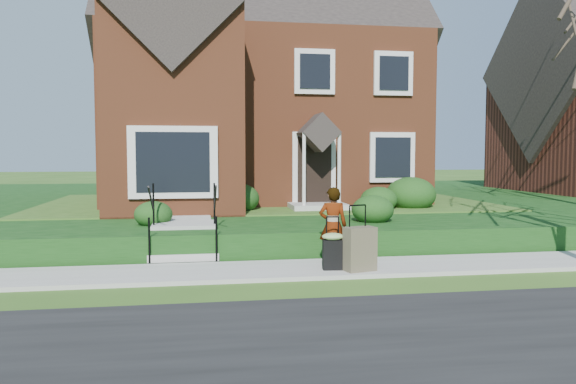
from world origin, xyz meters
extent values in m
plane|color=#2D5119|center=(0.00, 0.00, 0.00)|extent=(120.00, 120.00, 0.00)
cube|color=black|center=(0.00, -5.00, 0.01)|extent=(60.00, 6.00, 0.01)
cube|color=#9E9B93|center=(0.00, 0.00, 0.04)|extent=(60.00, 1.60, 0.08)
cube|color=#0F330E|center=(4.00, 10.90, 0.30)|extent=(44.00, 20.00, 0.60)
cube|color=#9E9B93|center=(-2.50, 5.00, 0.63)|extent=(1.20, 6.00, 0.06)
cube|color=brown|center=(0.00, 10.00, 3.30)|extent=(10.00, 8.00, 5.40)
cube|color=brown|center=(-2.80, 5.20, 3.30)|extent=(3.60, 2.40, 5.40)
cube|color=silver|center=(-2.80, 4.05, 2.00)|extent=(2.20, 0.30, 1.80)
cube|color=black|center=(1.20, 5.94, 1.65)|extent=(1.00, 0.12, 2.10)
cube|color=black|center=(3.60, 5.95, 2.10)|extent=(1.40, 0.10, 1.50)
cube|color=#9E9B93|center=(-2.50, 1.00, 0.15)|extent=(1.40, 0.30, 0.15)
cube|color=#9E9B93|center=(-2.50, 1.30, 0.30)|extent=(1.40, 0.30, 0.15)
cube|color=#9E9B93|center=(-2.50, 1.60, 0.45)|extent=(1.40, 0.30, 0.15)
cube|color=#9E9B93|center=(-2.50, 1.90, 0.60)|extent=(1.40, 0.30, 0.15)
cube|color=#9E9B93|center=(-2.50, 2.45, 0.60)|extent=(1.40, 0.80, 0.15)
cylinder|color=black|center=(-3.15, 0.85, 0.53)|extent=(0.04, 0.04, 0.90)
cylinder|color=black|center=(-3.15, 2.05, 1.13)|extent=(0.04, 0.04, 0.90)
cylinder|color=black|center=(-1.85, 0.85, 0.53)|extent=(0.04, 0.04, 0.90)
cylinder|color=black|center=(-1.85, 2.05, 1.13)|extent=(0.04, 0.04, 0.90)
ellipsoid|color=#14340F|center=(-4.02, 5.38, 1.12)|extent=(1.47, 1.47, 1.03)
ellipsoid|color=#14340F|center=(-1.11, 5.51, 1.04)|extent=(1.26, 1.26, 0.88)
ellipsoid|color=#14340F|center=(2.93, 5.14, 0.97)|extent=(1.06, 1.06, 0.74)
ellipsoid|color=#14340F|center=(4.03, 5.49, 1.12)|extent=(1.47, 1.47, 1.03)
ellipsoid|color=#14340F|center=(-3.21, 2.74, 0.90)|extent=(0.86, 0.86, 0.60)
ellipsoid|color=#14340F|center=(1.91, 2.55, 0.95)|extent=(1.00, 1.00, 0.70)
imported|color=#999999|center=(0.38, 0.28, 0.83)|extent=(0.61, 0.47, 1.49)
cube|color=black|center=(0.24, -0.29, 0.36)|extent=(0.39, 0.24, 0.56)
cylinder|color=black|center=(0.24, -0.29, 1.05)|extent=(0.22, 0.05, 0.03)
cylinder|color=black|center=(0.13, -0.29, 0.84)|extent=(0.02, 0.02, 0.42)
cylinder|color=black|center=(0.36, -0.29, 0.84)|extent=(0.02, 0.02, 0.42)
cylinder|color=black|center=(0.11, -0.29, 0.11)|extent=(0.05, 0.06, 0.06)
cylinder|color=black|center=(0.37, -0.29, 0.11)|extent=(0.05, 0.06, 0.06)
ellipsoid|color=#8CB366|center=(0.24, -0.29, 0.70)|extent=(0.44, 0.37, 0.13)
cube|color=brown|center=(0.71, -0.47, 0.48)|extent=(0.62, 0.44, 0.80)
cylinder|color=black|center=(0.71, -0.47, 1.28)|extent=(0.33, 0.11, 0.03)
cylinder|color=black|center=(0.54, -0.47, 1.08)|extent=(0.02, 0.02, 0.39)
cylinder|color=black|center=(0.88, -0.47, 1.08)|extent=(0.02, 0.02, 0.39)
cylinder|color=black|center=(0.51, -0.47, 0.11)|extent=(0.05, 0.07, 0.06)
cylinder|color=black|center=(0.90, -0.47, 0.11)|extent=(0.05, 0.07, 0.06)
camera|label=1|loc=(-2.21, -10.27, 2.23)|focal=35.00mm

